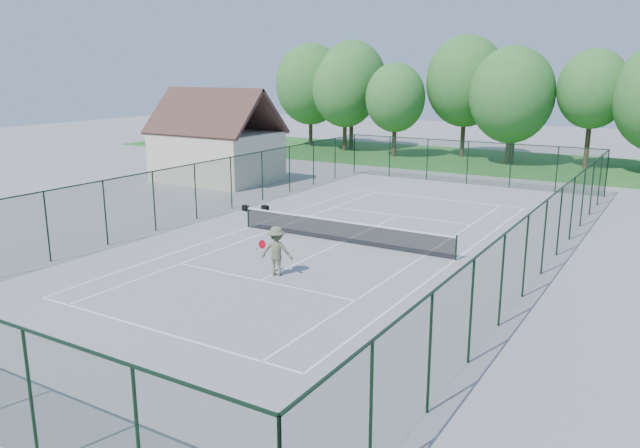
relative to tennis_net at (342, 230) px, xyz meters
The scene contains 10 objects.
ground 0.58m from the tennis_net, ahead, with size 140.00×140.00×0.00m, color gray.
grass_far 30.01m from the tennis_net, 90.00° to the left, with size 80.00×16.00×0.01m, color #2E6E27.
court_lines 0.57m from the tennis_net, ahead, with size 11.05×23.85×0.01m.
tennis_net is the anchor object (origin of this frame).
fence_enclosure 0.98m from the tennis_net, ahead, with size 18.05×36.05×3.02m.
utility_building 19.04m from the tennis_net, 147.99° to the left, with size 8.60×6.27×6.63m.
tree_line_far 30.48m from the tennis_net, 90.00° to the left, with size 39.40×6.40×9.70m.
sports_bag_a 8.55m from the tennis_net, 159.57° to the left, with size 0.39×0.24×0.31m, color black.
sports_bag_b 7.91m from the tennis_net, 153.17° to the left, with size 0.40×0.25×0.31m, color black.
tennis_player 5.52m from the tennis_net, 88.43° to the right, with size 1.83×1.09×1.96m.
Camera 1 is at (13.66, -24.55, 7.83)m, focal length 35.00 mm.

